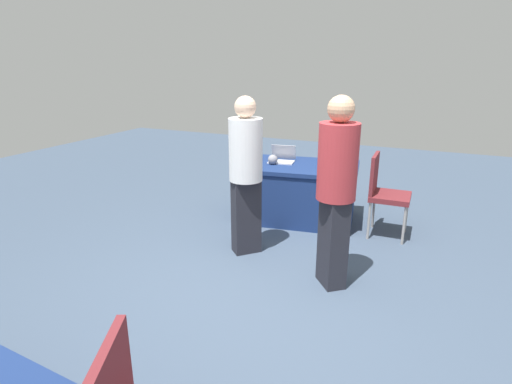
# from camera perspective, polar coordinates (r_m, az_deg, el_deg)

# --- Properties ---
(ground_plane) EXTENTS (14.40, 14.40, 0.00)m
(ground_plane) POSITION_cam_1_polar(r_m,az_deg,el_deg) (3.69, 0.98, -14.50)
(ground_plane) COLOR #3D4C60
(table_foreground) EXTENTS (1.62, 1.12, 0.72)m
(table_foreground) POSITION_cam_1_polar(r_m,az_deg,el_deg) (5.30, 5.66, 0.07)
(table_foreground) COLOR navy
(table_foreground) RESTS_ON ground
(chair_near_front) EXTENTS (0.45, 0.45, 0.96)m
(chair_near_front) POSITION_cam_1_polar(r_m,az_deg,el_deg) (4.93, 17.39, 0.27)
(chair_near_front) COLOR #9E9993
(chair_near_front) RESTS_ON ground
(person_attendee_standing) EXTENTS (0.48, 0.48, 1.71)m
(person_attendee_standing) POSITION_cam_1_polar(r_m,az_deg,el_deg) (3.58, 11.10, 1.00)
(person_attendee_standing) COLOR #26262D
(person_attendee_standing) RESTS_ON ground
(person_organiser) EXTENTS (0.48, 0.48, 1.65)m
(person_organiser) POSITION_cam_1_polar(r_m,az_deg,el_deg) (4.18, -1.43, 3.21)
(person_organiser) COLOR #26262D
(person_organiser) RESTS_ON ground
(laptop_silver) EXTENTS (0.35, 0.33, 0.21)m
(laptop_silver) POSITION_cam_1_polar(r_m,az_deg,el_deg) (5.31, 3.63, 4.62)
(laptop_silver) COLOR silver
(laptop_silver) RESTS_ON table_foreground
(yarn_ball) EXTENTS (0.12, 0.12, 0.12)m
(yarn_ball) POSITION_cam_1_polar(r_m,az_deg,el_deg) (5.18, 2.34, 4.54)
(yarn_ball) COLOR gray
(yarn_ball) RESTS_ON table_foreground
(scissors_red) EXTENTS (0.11, 0.18, 0.01)m
(scissors_red) POSITION_cam_1_polar(r_m,az_deg,el_deg) (5.00, 11.63, 3.03)
(scissors_red) COLOR red
(scissors_red) RESTS_ON table_foreground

